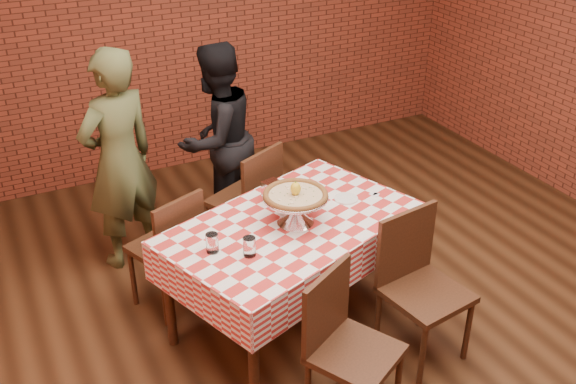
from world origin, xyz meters
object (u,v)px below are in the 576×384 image
object	(u,v)px
pizza	(296,195)
condiment_caddy	(271,191)
water_glass_right	(212,243)
pizza_stand	(295,209)
table	(291,273)
diner_black	(217,139)
chair_far_right	(243,201)
water_glass_left	(249,247)
chair_near_left	(355,355)
diner_olive	(119,160)
chair_near_right	(426,293)
chair_far_left	(165,249)

from	to	relation	value
pizza	condiment_caddy	distance (m)	0.32
water_glass_right	pizza_stand	bearing A→B (deg)	7.32
pizza_stand	table	bearing A→B (deg)	146.61
diner_black	table	bearing A→B (deg)	62.88
pizza	chair_far_right	xyz separation A→B (m)	(0.03, 0.89, -0.49)
chair_far_right	diner_black	world-z (taller)	diner_black
water_glass_left	condiment_caddy	size ratio (longest dim) A/B	0.78
pizza	water_glass_left	size ratio (longest dim) A/B	3.43
chair_far_right	diner_black	xyz separation A→B (m)	(0.00, 0.49, 0.30)
pizza	chair_near_left	bearing A→B (deg)	-96.06
diner_black	pizza_stand	bearing A→B (deg)	63.86
table	chair_far_right	bearing A→B (deg)	86.74
pizza_stand	water_glass_right	world-z (taller)	pizza_stand
table	pizza_stand	world-z (taller)	pizza_stand
condiment_caddy	chair_near_left	bearing A→B (deg)	-108.92
condiment_caddy	diner_olive	bearing A→B (deg)	113.82
chair_near_left	chair_far_right	world-z (taller)	chair_far_right
pizza_stand	chair_far_right	bearing A→B (deg)	88.29
table	water_glass_right	bearing A→B (deg)	-170.78
chair_near_right	pizza_stand	bearing A→B (deg)	122.77
table	diner_black	world-z (taller)	diner_black
condiment_caddy	chair_far_left	distance (m)	0.81
pizza_stand	diner_black	xyz separation A→B (m)	(0.03, 1.38, -0.10)
chair_far_left	pizza_stand	bearing A→B (deg)	118.83
chair_near_left	condiment_caddy	bearing A→B (deg)	58.46
pizza_stand	water_glass_left	xyz separation A→B (m)	(-0.39, -0.20, -0.03)
water_glass_right	chair_near_left	bearing A→B (deg)	-59.40
water_glass_left	chair_near_right	distance (m)	1.09
table	water_glass_left	bearing A→B (deg)	-149.63
pizza	water_glass_right	size ratio (longest dim) A/B	3.43
pizza	chair_far_left	size ratio (longest dim) A/B	0.45
water_glass_right	condiment_caddy	xyz separation A→B (m)	(0.54, 0.37, 0.02)
table	chair_near_left	distance (m)	0.89
pizza_stand	chair_near_right	world-z (taller)	pizza_stand
chair_near_right	diner_black	world-z (taller)	diner_black
table	chair_far_left	bearing A→B (deg)	140.68
chair_near_left	diner_olive	distance (m)	2.22
water_glass_right	chair_near_right	distance (m)	1.29
chair_far_right	water_glass_left	bearing A→B (deg)	43.22
condiment_caddy	diner_black	distance (m)	1.09
table	water_glass_right	size ratio (longest dim) A/B	13.34
chair_far_left	chair_far_right	size ratio (longest dim) A/B	0.96
condiment_caddy	chair_near_left	size ratio (longest dim) A/B	0.16
diner_olive	diner_black	xyz separation A→B (m)	(0.79, 0.17, -0.06)
chair_near_right	table	bearing A→B (deg)	123.26
table	chair_near_left	size ratio (longest dim) A/B	1.69
condiment_caddy	diner_olive	world-z (taller)	diner_olive
condiment_caddy	chair_near_right	world-z (taller)	chair_near_right
chair_far_right	pizza_stand	bearing A→B (deg)	62.53
chair_far_left	pizza	bearing A→B (deg)	118.83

